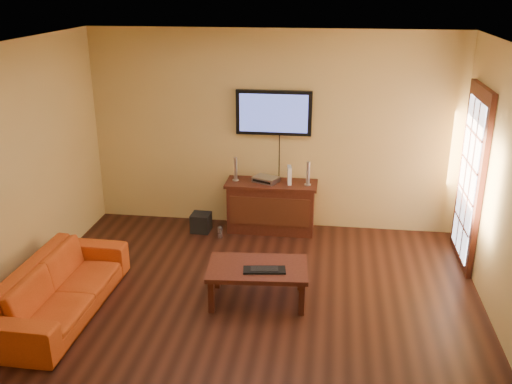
% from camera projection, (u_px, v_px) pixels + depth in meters
% --- Properties ---
extents(ground_plane, '(5.00, 5.00, 0.00)m').
position_uv_depth(ground_plane, '(244.00, 319.00, 5.86)').
color(ground_plane, black).
rests_on(ground_plane, ground).
extents(room_walls, '(5.00, 5.00, 5.00)m').
position_uv_depth(room_walls, '(253.00, 144.00, 5.85)').
color(room_walls, tan).
rests_on(room_walls, ground).
extents(french_door, '(0.07, 1.02, 2.22)m').
position_uv_depth(french_door, '(471.00, 180.00, 6.75)').
color(french_door, '#38140C').
rests_on(french_door, ground).
extents(media_console, '(1.24, 0.47, 0.70)m').
position_uv_depth(media_console, '(271.00, 206.00, 7.83)').
color(media_console, '#38140C').
rests_on(media_console, ground).
extents(television, '(1.01, 0.08, 0.60)m').
position_uv_depth(television, '(274.00, 113.00, 7.57)').
color(television, black).
rests_on(television, ground).
extents(coffee_table, '(1.11, 0.72, 0.41)m').
position_uv_depth(coffee_table, '(258.00, 271.00, 6.08)').
color(coffee_table, '#38140C').
rests_on(coffee_table, ground).
extents(sofa, '(0.59, 1.93, 0.75)m').
position_uv_depth(sofa, '(60.00, 280.00, 5.87)').
color(sofa, '#C54815').
rests_on(sofa, ground).
extents(speaker_left, '(0.09, 0.09, 0.33)m').
position_uv_depth(speaker_left, '(236.00, 170.00, 7.74)').
color(speaker_left, silver).
rests_on(speaker_left, media_console).
extents(speaker_right, '(0.09, 0.09, 0.32)m').
position_uv_depth(speaker_right, '(308.00, 174.00, 7.57)').
color(speaker_right, silver).
rests_on(speaker_right, media_console).
extents(av_receiver, '(0.38, 0.34, 0.07)m').
position_uv_depth(av_receiver, '(266.00, 179.00, 7.72)').
color(av_receiver, silver).
rests_on(av_receiver, media_console).
extents(game_console, '(0.08, 0.18, 0.24)m').
position_uv_depth(game_console, '(289.00, 175.00, 7.63)').
color(game_console, white).
rests_on(game_console, media_console).
extents(subwoofer, '(0.26, 0.26, 0.25)m').
position_uv_depth(subwoofer, '(201.00, 222.00, 7.87)').
color(subwoofer, black).
rests_on(subwoofer, ground).
extents(bottle, '(0.06, 0.06, 0.18)m').
position_uv_depth(bottle, '(220.00, 233.00, 7.66)').
color(bottle, white).
rests_on(bottle, ground).
extents(keyboard, '(0.46, 0.23, 0.03)m').
position_uv_depth(keyboard, '(264.00, 270.00, 5.96)').
color(keyboard, black).
rests_on(keyboard, coffee_table).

